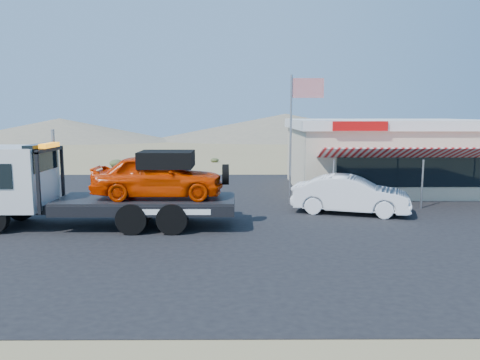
{
  "coord_description": "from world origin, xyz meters",
  "views": [
    {
      "loc": [
        2.2,
        -17.36,
        4.27
      ],
      "look_at": [
        2.32,
        2.0,
        1.5
      ],
      "focal_mm": 35.0,
      "sensor_mm": 36.0,
      "label": 1
    }
  ],
  "objects": [
    {
      "name": "tow_truck",
      "position": [
        -2.95,
        -0.0,
        1.7
      ],
      "size": [
        9.44,
        2.8,
        3.16
      ],
      "color": "black",
      "rests_on": "asphalt_lot"
    },
    {
      "name": "jerky_store",
      "position": [
        10.5,
        8.97,
        1.99
      ],
      "size": [
        10.4,
        9.97,
        3.9
      ],
      "color": "beige",
      "rests_on": "asphalt_lot"
    },
    {
      "name": "asphalt_lot",
      "position": [
        2.0,
        3.0,
        0.01
      ],
      "size": [
        32.0,
        24.0,
        0.02
      ],
      "primitive_type": "cube",
      "color": "black",
      "rests_on": "ground"
    },
    {
      "name": "flagpole",
      "position": [
        4.93,
        4.5,
        3.76
      ],
      "size": [
        1.55,
        0.1,
        6.0
      ],
      "color": "#99999E",
      "rests_on": "asphalt_lot"
    },
    {
      "name": "ground",
      "position": [
        0.0,
        0.0,
        0.0
      ],
      "size": [
        120.0,
        120.0,
        0.0
      ],
      "primitive_type": "plane",
      "color": "olive",
      "rests_on": "ground"
    },
    {
      "name": "distant_hills",
      "position": [
        -9.77,
        55.14,
        1.89
      ],
      "size": [
        126.0,
        48.0,
        4.2
      ],
      "color": "#726B59",
      "rests_on": "ground"
    },
    {
      "name": "white_sedan",
      "position": [
        7.04,
        2.27,
        0.83
      ],
      "size": [
        5.18,
        3.06,
        1.61
      ],
      "primitive_type": "imported",
      "rotation": [
        0.0,
        0.0,
        1.27
      ],
      "color": "white",
      "rests_on": "asphalt_lot"
    }
  ]
}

